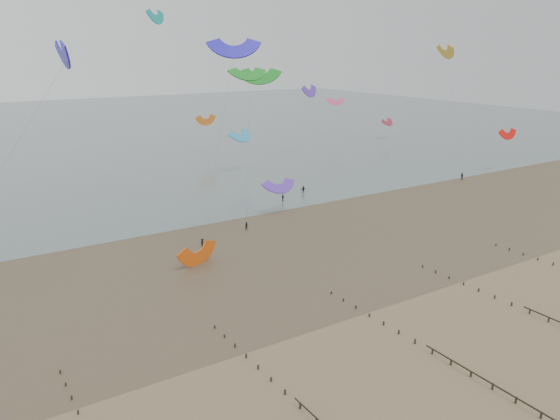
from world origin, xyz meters
The scene contains 6 objects.
ground centered at (0.00, 0.00, 0.00)m, with size 500.00×500.00×0.00m, color brown.
sea_and_shore centered at (-4.08, 34.40, 0.01)m, with size 500.00×665.00×0.03m.
groynes centered at (4.00, -19.05, 0.47)m, with size 72.16×50.16×1.00m.
kitesurfers centered at (25.04, 50.66, 0.83)m, with size 126.37×21.58×1.85m.
grounded_kite centered at (-7.04, 32.15, 0.00)m, with size 6.85×3.59×5.22m, color #E1520E, non-canonical shape.
kites_airborne centered at (-5.82, 86.93, 19.95)m, with size 240.34×119.29×42.31m.
Camera 1 is at (-39.49, -42.75, 32.88)m, focal length 35.00 mm.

